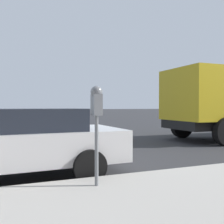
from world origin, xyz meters
TOP-DOWN VIEW (x-y plane):
  - ground_plane at (0.00, 0.00)m, footprint 220.00×220.00m
  - parking_meter at (-2.70, -0.98)m, footprint 0.21×0.19m
  - car_white at (-1.07, 0.39)m, footprint 2.24×4.84m

SIDE VIEW (x-z plane):
  - ground_plane at x=0.00m, z-range 0.00..0.00m
  - car_white at x=-1.07m, z-range 0.06..1.45m
  - parking_meter at x=-2.70m, z-range 0.60..2.19m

